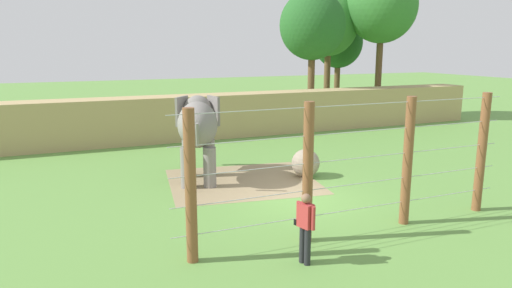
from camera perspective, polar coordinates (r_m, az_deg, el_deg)
ground_plane at (r=15.36m, az=5.44°, el=-6.74°), size 120.00×120.00×0.00m
dirt_patch at (r=17.28m, az=-1.67°, el=-4.56°), size 5.93×5.39×0.01m
embankment_wall at (r=25.48m, az=-6.82°, el=3.36°), size 36.00×1.80×2.35m
elephant at (r=17.24m, az=-7.15°, el=2.12°), size 2.23×3.95×3.02m
enrichment_ball at (r=17.83m, az=6.09°, el=-2.34°), size 1.07×1.07×1.07m
cable_fence at (r=12.44m, az=12.42°, el=-2.78°), size 9.88×0.26×3.58m
zookeeper at (r=10.70m, az=6.08°, el=-9.87°), size 0.32×0.57×1.67m
tree_far_left at (r=30.48m, az=6.92°, el=14.17°), size 4.15×4.15×8.41m
tree_left_of_centre at (r=33.84m, az=8.89°, el=14.13°), size 4.06×4.06×8.52m
tree_behind_wall at (r=37.07m, az=10.05°, el=12.10°), size 3.71×3.71×7.18m
tree_right_of_centre at (r=33.55m, az=15.18°, el=15.94°), size 4.70×4.70×10.05m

